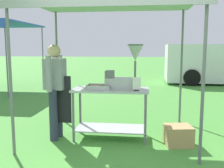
% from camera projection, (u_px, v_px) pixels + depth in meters
% --- Properties ---
extents(ground_plane, '(70.00, 70.00, 0.00)m').
position_uv_depth(ground_plane, '(136.00, 92.00, 9.28)').
color(ground_plane, '#478E38').
extents(stall_canopy, '(2.83, 2.22, 2.36)m').
position_uv_depth(stall_canopy, '(111.00, 4.00, 4.29)').
color(stall_canopy, slate).
rests_on(stall_canopy, ground).
extents(donut_cart, '(1.28, 0.58, 0.87)m').
position_uv_depth(donut_cart, '(111.00, 104.00, 4.42)').
color(donut_cart, '#B7B7BC').
rests_on(donut_cart, ground).
extents(donut_tray, '(0.40, 0.29, 0.07)m').
position_uv_depth(donut_tray, '(99.00, 87.00, 4.36)').
color(donut_tray, '#B7B7BC').
rests_on(donut_tray, donut_cart).
extents(donut_fryer, '(0.63, 0.28, 0.74)m').
position_uv_depth(donut_fryer, '(126.00, 72.00, 4.38)').
color(donut_fryer, '#B7B7BC').
rests_on(donut_fryer, donut_cart).
extents(menu_sign, '(0.13, 0.05, 0.22)m').
position_uv_depth(menu_sign, '(137.00, 85.00, 4.17)').
color(menu_sign, black).
rests_on(menu_sign, donut_cart).
extents(vendor, '(0.46, 0.54, 1.61)m').
position_uv_depth(vendor, '(55.00, 87.00, 4.39)').
color(vendor, '#2D3347').
rests_on(vendor, ground).
extents(supply_crate, '(0.47, 0.43, 0.32)m').
position_uv_depth(supply_crate, '(178.00, 135.00, 4.18)').
color(supply_crate, tan).
rests_on(supply_crate, ground).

